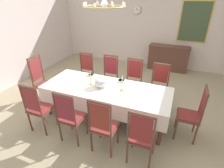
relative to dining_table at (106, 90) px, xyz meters
name	(u,v)px	position (x,y,z in m)	size (l,w,h in m)	color
ground	(111,110)	(0.00, 0.28, -0.72)	(6.71, 6.91, 0.04)	tan
back_wall	(146,25)	(0.00, 3.77, 0.85)	(6.71, 0.08, 3.09)	silver
dining_table	(106,90)	(0.00, 0.00, 0.00)	(2.79, 1.07, 0.77)	brown
tablecloth	(106,91)	(0.00, 0.00, -0.02)	(2.81, 1.09, 0.36)	white
chair_south_a	(38,107)	(-1.08, -0.94, -0.11)	(0.44, 0.42, 1.13)	brown
chair_north_a	(85,72)	(-1.08, 0.94, -0.12)	(0.44, 0.42, 1.12)	brown
chair_south_b	(70,116)	(-0.32, -0.94, -0.11)	(0.44, 0.42, 1.13)	brown
chair_north_b	(109,76)	(-0.32, 0.94, -0.11)	(0.44, 0.42, 1.15)	brown
chair_south_c	(103,125)	(0.36, -0.94, -0.11)	(0.44, 0.42, 1.15)	brown
chair_north_c	(133,80)	(0.36, 0.94, -0.11)	(0.44, 0.42, 1.14)	brown
chair_south_d	(141,136)	(1.03, -0.94, -0.12)	(0.44, 0.42, 1.11)	brown
chair_north_d	(159,85)	(1.03, 0.94, -0.12)	(0.44, 0.42, 1.09)	#542E23
chair_head_west	(42,80)	(-1.81, 0.00, -0.07)	(0.42, 0.44, 1.24)	#5A2E23
chair_head_east	(193,113)	(1.80, 0.00, -0.11)	(0.42, 0.44, 1.13)	brown
soup_tureen	(101,82)	(-0.11, 0.00, 0.19)	(0.31, 0.31, 0.25)	white
candlestick_west	(91,80)	(-0.37, 0.00, 0.20)	(0.07, 0.07, 0.32)	gold
candlestick_east	(122,85)	(0.37, 0.00, 0.21)	(0.07, 0.07, 0.35)	gold
bowl_near_left	(91,75)	(-0.59, 0.41, 0.10)	(0.15, 0.15, 0.04)	white
bowl_near_right	(121,81)	(0.22, 0.40, 0.10)	(0.18, 0.18, 0.04)	white
spoon_primary	(88,75)	(-0.69, 0.44, 0.08)	(0.05, 0.18, 0.01)	gold
spoon_secondary	(126,82)	(0.34, 0.42, 0.08)	(0.03, 0.18, 0.01)	gold
sideboard	(168,58)	(1.01, 3.46, -0.24)	(1.44, 0.48, 0.90)	brown
mounted_clock	(137,10)	(-0.35, 3.70, 1.36)	(0.30, 0.06, 0.30)	#D1B251
framed_painting	(194,22)	(1.66, 3.71, 1.03)	(0.97, 0.05, 1.36)	#D1B251
chandelier	(104,6)	(0.00, 0.00, 1.71)	(0.77, 0.77, 0.66)	gold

